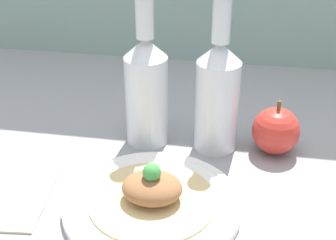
{
  "coord_description": "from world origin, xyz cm",
  "views": [
    {
      "loc": [
        14.96,
        -62.39,
        46.04
      ],
      "look_at": [
        3.81,
        1.42,
        10.06
      ],
      "focal_mm": 50.0,
      "sensor_mm": 36.0,
      "label": 1
    }
  ],
  "objects": [
    {
      "name": "apple",
      "position": [
        21.48,
        11.19,
        4.25
      ],
      "size": [
        8.48,
        8.48,
        10.1
      ],
      "color": "red",
      "rests_on": "ground_plane"
    },
    {
      "name": "cider_bottle_left",
      "position": [
        -1.76,
        10.94,
        11.04
      ],
      "size": [
        7.68,
        7.68,
        28.74
      ],
      "color": "silver",
      "rests_on": "ground_plane"
    },
    {
      "name": "plated_food",
      "position": [
        3.07,
        -8.11,
        3.11
      ],
      "size": [
        19.28,
        19.28,
        6.54
      ],
      "color": "#D6BC7F",
      "rests_on": "plate"
    },
    {
      "name": "ground_plane",
      "position": [
        0.0,
        0.0,
        -2.0
      ],
      "size": [
        180.0,
        110.0,
        4.0
      ],
      "primitive_type": "cube",
      "color": "gray"
    },
    {
      "name": "cider_bottle_right",
      "position": [
        10.84,
        10.94,
        11.04
      ],
      "size": [
        7.68,
        7.68,
        28.74
      ],
      "color": "silver",
      "rests_on": "ground_plane"
    },
    {
      "name": "plate",
      "position": [
        3.07,
        -8.11,
        0.85
      ],
      "size": [
        26.96,
        26.96,
        1.6
      ],
      "color": "white",
      "rests_on": "ground_plane"
    },
    {
      "name": "napkin",
      "position": [
        -19.59,
        -9.62,
        0.4
      ],
      "size": [
        14.24,
        16.96,
        0.8
      ],
      "color": "beige",
      "rests_on": "ground_plane"
    }
  ]
}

